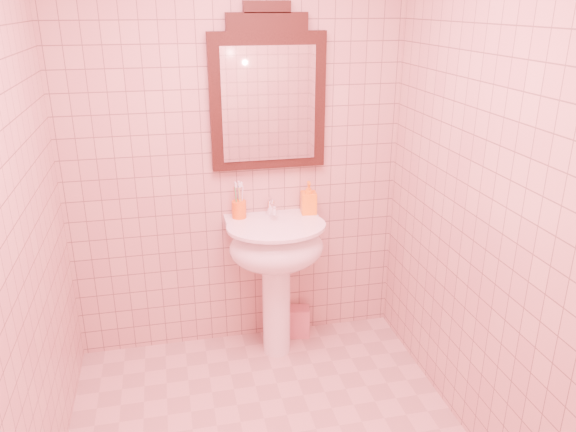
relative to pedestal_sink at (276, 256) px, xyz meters
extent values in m
cube|color=#CC9E8E|center=(-0.19, 0.23, 0.59)|extent=(2.00, 0.02, 2.50)
cylinder|color=white|center=(0.00, 0.01, -0.31)|extent=(0.17, 0.17, 0.70)
ellipsoid|color=white|center=(0.00, -0.01, 0.06)|extent=(0.56, 0.46, 0.28)
cube|color=white|center=(0.00, 0.15, 0.17)|extent=(0.56, 0.15, 0.05)
cylinder|color=white|center=(0.00, -0.01, 0.19)|extent=(0.58, 0.58, 0.02)
cylinder|color=white|center=(0.00, 0.15, 0.25)|extent=(0.04, 0.04, 0.09)
cylinder|color=white|center=(0.00, 0.10, 0.28)|extent=(0.02, 0.10, 0.02)
cylinder|color=white|center=(0.00, 0.05, 0.26)|extent=(0.02, 0.02, 0.04)
cube|color=white|center=(0.00, 0.16, 0.30)|extent=(0.02, 0.07, 0.01)
cube|color=black|center=(0.00, 0.20, 0.87)|extent=(0.67, 0.05, 0.77)
cube|color=black|center=(0.00, 0.20, 1.31)|extent=(0.45, 0.05, 0.10)
cube|color=black|center=(0.00, 0.20, 1.38)|extent=(0.26, 0.05, 0.06)
cube|color=white|center=(0.00, 0.17, 0.86)|extent=(0.54, 0.01, 0.64)
cylinder|color=orange|center=(-0.19, 0.15, 0.25)|extent=(0.09, 0.09, 0.11)
cylinder|color=silver|center=(-0.17, 0.15, 0.30)|extent=(0.01, 0.01, 0.20)
cylinder|color=#338CD8|center=(-0.19, 0.17, 0.30)|extent=(0.01, 0.01, 0.20)
cylinder|color=#E5334C|center=(-0.21, 0.16, 0.30)|extent=(0.01, 0.01, 0.20)
cylinder|color=#3FBF59|center=(-0.21, 0.14, 0.30)|extent=(0.01, 0.01, 0.20)
cylinder|color=#D8CC4C|center=(-0.19, 0.13, 0.30)|extent=(0.01, 0.01, 0.20)
imported|color=orange|center=(0.23, 0.14, 0.30)|extent=(0.10, 0.10, 0.20)
cube|color=pink|center=(0.16, 0.15, -0.56)|extent=(0.18, 0.14, 0.20)
camera|label=1|loc=(-0.59, -2.97, 1.41)|focal=35.00mm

